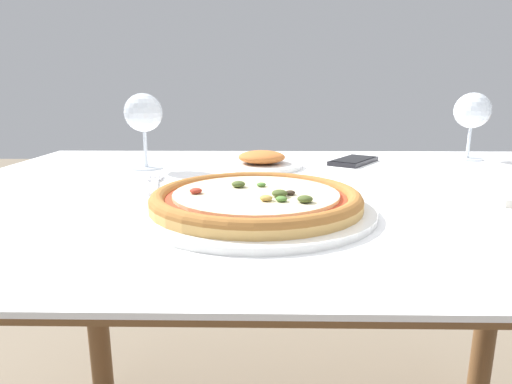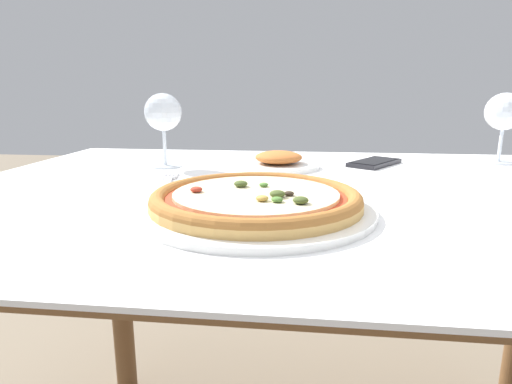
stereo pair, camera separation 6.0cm
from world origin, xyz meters
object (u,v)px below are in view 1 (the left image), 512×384
Objects in this scene: wine_glass_far_left at (472,112)px; side_plate at (262,161)px; wine_glass_far_right at (143,115)px; cell_phone at (354,161)px; pizza_plate at (256,201)px; dining_table at (306,232)px; fork at (155,183)px.

wine_glass_far_left is 0.54m from side_plate.
wine_glass_far_right is 0.90× the size of side_plate.
pizza_plate is at bearing -117.67° from cell_phone.
pizza_plate is 0.37m from side_plate.
dining_table is 0.43m from wine_glass_far_right.
pizza_plate is 0.27m from fork.
wine_glass_far_left is (0.52, 0.49, 0.10)m from pizza_plate.
pizza_plate is 0.49m from cell_phone.
cell_phone is (0.23, 0.43, -0.01)m from pizza_plate.
wine_glass_far_right is at bearing -169.51° from wine_glass_far_left.
fork is (-0.28, 0.01, 0.09)m from dining_table.
pizza_plate is 1.97× the size of fork.
wine_glass_far_left is at bearing 23.20° from fork.
wine_glass_far_right is at bearing 153.02° from dining_table.
wine_glass_far_left is at bearing 10.49° from wine_glass_far_right.
wine_glass_far_left is (0.71, 0.31, 0.11)m from fork.
dining_table is 0.57m from wine_glass_far_left.
fork is (-0.19, 0.19, -0.01)m from pizza_plate.
fork reaches higher than dining_table.
pizza_plate is at bearing -44.55° from fork.
side_plate is (-0.08, 0.19, 0.10)m from dining_table.
wine_glass_far_left is 0.32m from cell_phone.
fork is at bearing 135.45° from pizza_plate.
pizza_plate reaches higher than side_plate.
wine_glass_far_left is at bearing 43.27° from pizza_plate.
wine_glass_far_right reaches higher than cell_phone.
pizza_plate reaches higher than fork.
side_plate is (-0.52, -0.13, -0.10)m from wine_glass_far_left.
wine_glass_far_right is at bearing 125.33° from pizza_plate.
dining_table is 0.30m from cell_phone.
wine_glass_far_left is at bearing 36.12° from dining_table.
side_plate is at bearing 42.43° from fork.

